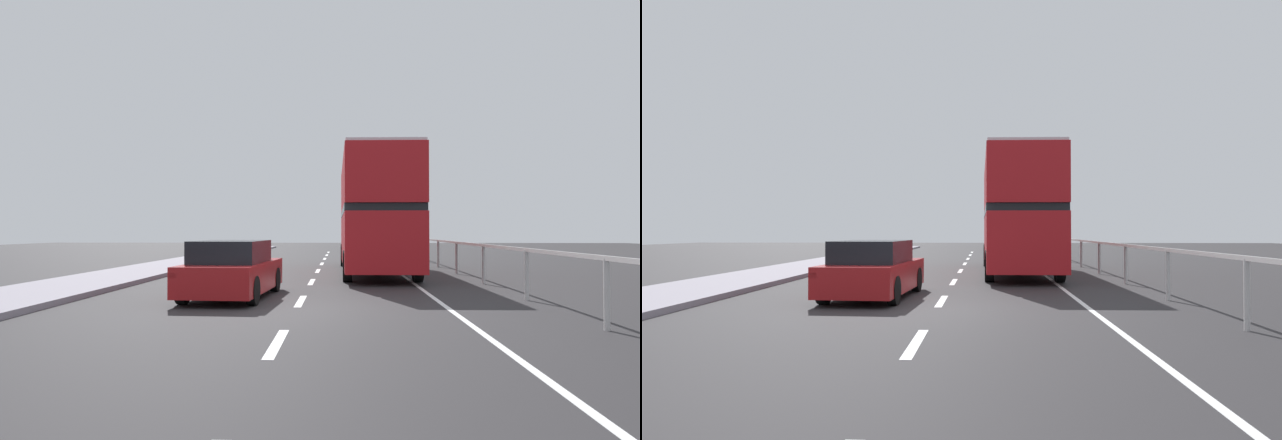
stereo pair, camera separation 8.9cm
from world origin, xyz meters
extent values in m
cube|color=#2A282B|center=(0.00, 0.00, -0.05)|extent=(75.10, 120.00, 0.10)
cube|color=silver|center=(0.00, -3.64, 0.00)|extent=(0.16, 2.05, 0.01)
cube|color=silver|center=(0.00, 1.02, 0.00)|extent=(0.16, 2.05, 0.01)
cube|color=silver|center=(0.00, 5.69, 0.00)|extent=(0.16, 2.05, 0.01)
cube|color=silver|center=(0.00, 10.35, 0.00)|extent=(0.16, 2.05, 0.01)
cube|color=silver|center=(0.00, 15.02, 0.00)|extent=(0.16, 2.05, 0.01)
cube|color=silver|center=(0.00, 19.69, 0.00)|extent=(0.16, 2.05, 0.01)
cube|color=silver|center=(0.00, 24.35, 0.00)|extent=(0.16, 2.05, 0.01)
cube|color=silver|center=(0.00, 29.02, 0.00)|extent=(0.16, 2.05, 0.01)
cube|color=silver|center=(3.17, 9.00, 0.00)|extent=(0.12, 46.00, 0.01)
cube|color=#B7B4B3|center=(5.25, 9.00, 1.18)|extent=(0.08, 42.00, 0.08)
cylinder|color=#B7B4B3|center=(5.25, -2.45, 0.59)|extent=(0.10, 0.10, 1.18)
cylinder|color=#B7B4B3|center=(5.25, 1.36, 0.59)|extent=(0.10, 0.10, 1.18)
cylinder|color=#B7B4B3|center=(5.25, 5.18, 0.59)|extent=(0.10, 0.10, 1.18)
cylinder|color=#B7B4B3|center=(5.25, 9.00, 0.59)|extent=(0.10, 0.10, 1.18)
cylinder|color=#B7B4B3|center=(5.25, 12.82, 0.59)|extent=(0.10, 0.10, 1.18)
cylinder|color=#B7B4B3|center=(5.25, 16.64, 0.59)|extent=(0.10, 0.10, 1.18)
cylinder|color=#B7B4B3|center=(5.25, 20.45, 0.59)|extent=(0.10, 0.10, 1.18)
cylinder|color=#B7B4B3|center=(5.25, 24.27, 0.59)|extent=(0.10, 0.10, 1.18)
cylinder|color=#B7B4B3|center=(5.25, 28.09, 0.59)|extent=(0.10, 0.10, 1.18)
cube|color=#AC151A|center=(2.20, 9.47, 1.28)|extent=(2.51, 10.64, 1.85)
cube|color=black|center=(2.20, 9.47, 2.32)|extent=(2.53, 10.21, 0.24)
cube|color=#AC151A|center=(2.20, 9.47, 3.34)|extent=(2.51, 10.64, 1.79)
cube|color=silver|center=(2.20, 9.47, 4.28)|extent=(2.46, 10.42, 0.10)
cube|color=black|center=(2.15, 14.75, 1.37)|extent=(2.18, 0.06, 1.30)
cube|color=yellow|center=(2.15, 14.75, 3.79)|extent=(1.45, 0.05, 0.28)
cylinder|color=black|center=(1.06, 13.36, 0.50)|extent=(0.29, 1.00, 1.00)
cylinder|color=black|center=(3.28, 13.38, 0.50)|extent=(0.29, 1.00, 1.00)
cylinder|color=black|center=(1.13, 5.75, 0.50)|extent=(0.29, 1.00, 1.00)
cylinder|color=black|center=(3.34, 5.77, 0.50)|extent=(0.29, 1.00, 1.00)
cube|color=maroon|center=(-1.69, 1.66, 0.52)|extent=(1.97, 4.16, 0.68)
cube|color=black|center=(-1.71, 1.46, 1.12)|extent=(1.65, 2.32, 0.52)
cube|color=red|center=(-2.58, -0.29, 0.69)|extent=(0.16, 0.07, 0.12)
cube|color=red|center=(-1.05, -0.38, 0.69)|extent=(0.16, 0.07, 0.12)
cylinder|color=black|center=(-2.40, 3.04, 0.32)|extent=(0.24, 0.65, 0.64)
cylinder|color=black|center=(-0.83, 2.94, 0.32)|extent=(0.24, 0.65, 0.64)
cylinder|color=black|center=(-2.56, 0.38, 0.32)|extent=(0.24, 0.65, 0.64)
cylinder|color=black|center=(-0.99, 0.28, 0.32)|extent=(0.24, 0.65, 0.64)
camera|label=1|loc=(0.92, -11.50, 1.63)|focal=30.55mm
camera|label=2|loc=(1.01, -11.50, 1.63)|focal=30.55mm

